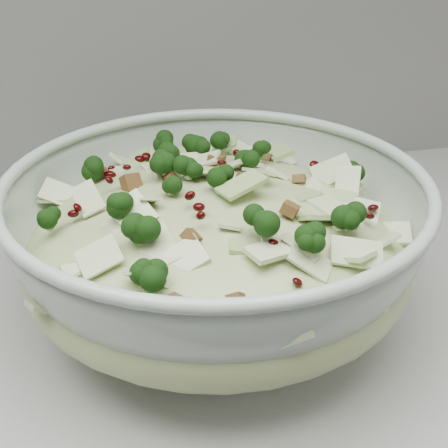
# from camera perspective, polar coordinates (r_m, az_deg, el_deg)

# --- Properties ---
(mixing_bowl) EXTENTS (0.44, 0.44, 0.16)m
(mixing_bowl) POSITION_cam_1_polar(r_m,az_deg,el_deg) (0.59, -0.66, -2.25)
(mixing_bowl) COLOR #A5B5A7
(mixing_bowl) RESTS_ON counter
(salad) EXTENTS (0.49, 0.49, 0.16)m
(salad) POSITION_cam_1_polar(r_m,az_deg,el_deg) (0.58, -0.68, -0.09)
(salad) COLOR #A3AF77
(salad) RESTS_ON mixing_bowl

